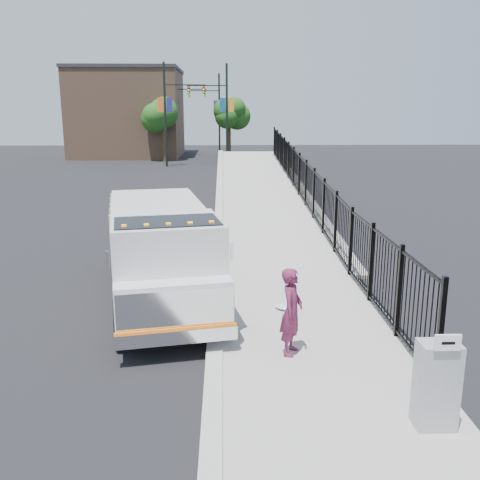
{
  "coord_description": "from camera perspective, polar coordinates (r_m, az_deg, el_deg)",
  "views": [
    {
      "loc": [
        0.19,
        -9.64,
        4.43
      ],
      "look_at": [
        0.55,
        2.0,
        1.59
      ],
      "focal_mm": 40.0,
      "sensor_mm": 36.0,
      "label": 1
    }
  ],
  "objects": [
    {
      "name": "ground",
      "position": [
        10.61,
        -2.68,
        -10.98
      ],
      "size": [
        120.0,
        120.0,
        0.0
      ],
      "primitive_type": "plane",
      "color": "black",
      "rests_on": "ground"
    },
    {
      "name": "sidewalk",
      "position": [
        8.97,
        10.0,
        -15.68
      ],
      "size": [
        3.55,
        12.0,
        0.12
      ],
      "primitive_type": "cube",
      "color": "#9E998E",
      "rests_on": "ground"
    },
    {
      "name": "curb",
      "position": [
        8.79,
        -2.88,
        -15.96
      ],
      "size": [
        0.3,
        12.0,
        0.16
      ],
      "primitive_type": "cube",
      "color": "#ADAAA3",
      "rests_on": "ground"
    },
    {
      "name": "ramp",
      "position": [
        26.09,
        2.52,
        3.94
      ],
      "size": [
        3.95,
        24.06,
        3.19
      ],
      "primitive_type": "cube",
      "rotation": [
        0.06,
        0.0,
        0.0
      ],
      "color": "#9E998E",
      "rests_on": "ground"
    },
    {
      "name": "iron_fence",
      "position": [
        22.18,
        6.99,
        4.47
      ],
      "size": [
        0.1,
        28.0,
        1.8
      ],
      "primitive_type": "cube",
      "color": "black",
      "rests_on": "ground"
    },
    {
      "name": "truck",
      "position": [
        12.58,
        -8.44,
        -0.69
      ],
      "size": [
        3.46,
        7.2,
        2.37
      ],
      "rotation": [
        0.0,
        0.0,
        0.19
      ],
      "color": "black",
      "rests_on": "ground"
    },
    {
      "name": "worker",
      "position": [
        9.68,
        5.52,
        -7.6
      ],
      "size": [
        0.57,
        0.69,
        1.61
      ],
      "primitive_type": "imported",
      "rotation": [
        0.0,
        0.0,
        1.2
      ],
      "color": "maroon",
      "rests_on": "sidewalk"
    },
    {
      "name": "utility_cabinet",
      "position": [
        8.09,
        20.21,
        -14.32
      ],
      "size": [
        0.55,
        0.4,
        1.25
      ],
      "primitive_type": "cube",
      "color": "gray",
      "rests_on": "sidewalk"
    },
    {
      "name": "arrow_sign",
      "position": [
        7.59,
        21.28,
        -10.15
      ],
      "size": [
        0.35,
        0.04,
        0.22
      ],
      "primitive_type": "cube",
      "color": "white",
      "rests_on": "utility_cabinet"
    },
    {
      "name": "debris",
      "position": [
        12.04,
        4.86,
        -7.02
      ],
      "size": [
        0.45,
        0.45,
        0.11
      ],
      "primitive_type": "ellipsoid",
      "color": "silver",
      "rests_on": "sidewalk"
    },
    {
      "name": "light_pole_0",
      "position": [
        43.33,
        -7.58,
        13.53
      ],
      "size": [
        3.77,
        0.22,
        8.0
      ],
      "color": "black",
      "rests_on": "ground"
    },
    {
      "name": "light_pole_1",
      "position": [
        44.33,
        -1.82,
        13.64
      ],
      "size": [
        3.78,
        0.22,
        8.0
      ],
      "color": "black",
      "rests_on": "ground"
    },
    {
      "name": "light_pole_2",
      "position": [
        52.51,
        -6.79,
        13.57
      ],
      "size": [
        3.77,
        0.22,
        8.0
      ],
      "color": "black",
      "rests_on": "ground"
    },
    {
      "name": "light_pole_3",
      "position": [
        56.22,
        -2.54,
        13.65
      ],
      "size": [
        3.78,
        0.22,
        8.0
      ],
      "color": "black",
      "rests_on": "ground"
    },
    {
      "name": "tree_0",
      "position": [
        47.71,
        -8.14,
        13.02
      ],
      "size": [
        2.7,
        2.7,
        5.35
      ],
      "color": "#382314",
      "rests_on": "ground"
    },
    {
      "name": "tree_1",
      "position": [
        51.09,
        -1.18,
        13.16
      ],
      "size": [
        2.3,
        2.3,
        5.15
      ],
      "color": "#382314",
      "rests_on": "ground"
    },
    {
      "name": "tree_2",
      "position": [
        56.47,
        -7.67,
        13.12
      ],
      "size": [
        2.56,
        2.56,
        5.28
      ],
      "color": "#382314",
      "rests_on": "ground"
    },
    {
      "name": "building",
      "position": [
        54.42,
        -11.8,
        13.0
      ],
      "size": [
        10.0,
        10.0,
        8.0
      ],
      "primitive_type": "cube",
      "color": "#8C664C",
      "rests_on": "ground"
    }
  ]
}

